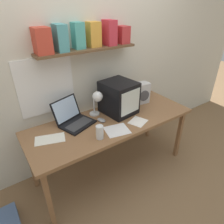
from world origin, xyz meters
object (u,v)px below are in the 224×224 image
object	(u,v)px
computer_mouse	(101,120)
printed_handout	(117,130)
juice_glass	(100,133)
open_notebook	(138,122)
corner_desk	(112,124)
desk_lamp	(97,99)
loose_paper_near_monitor	(50,139)
space_heater	(141,93)
crt_monitor	(119,98)
laptop	(73,118)

from	to	relation	value
computer_mouse	printed_handout	xyz separation A→B (m)	(0.04, -0.23, -0.01)
juice_glass	open_notebook	distance (m)	0.49
computer_mouse	corner_desk	bearing A→B (deg)	-20.42
desk_lamp	printed_handout	xyz separation A→B (m)	(0.02, -0.35, -0.21)
open_notebook	loose_paper_near_monitor	world-z (taller)	same
desk_lamp	printed_handout	size ratio (longest dim) A/B	1.11
space_heater	computer_mouse	size ratio (longest dim) A/B	2.18
corner_desk	computer_mouse	xyz separation A→B (m)	(-0.11, 0.04, 0.07)
crt_monitor	desk_lamp	xyz separation A→B (m)	(-0.25, 0.05, 0.03)
loose_paper_near_monitor	printed_handout	world-z (taller)	same
juice_glass	computer_mouse	distance (m)	0.30
juice_glass	loose_paper_near_monitor	xyz separation A→B (m)	(-0.40, 0.25, -0.06)
open_notebook	juice_glass	bearing A→B (deg)	-178.11
desk_lamp	computer_mouse	distance (m)	0.23
juice_glass	printed_handout	distance (m)	0.22
space_heater	printed_handout	size ratio (longest dim) A/B	0.95
corner_desk	printed_handout	bearing A→B (deg)	-109.88
laptop	open_notebook	size ratio (longest dim) A/B	1.84
loose_paper_near_monitor	crt_monitor	bearing A→B (deg)	4.49
space_heater	desk_lamp	bearing A→B (deg)	-173.58
corner_desk	crt_monitor	size ratio (longest dim) A/B	4.56
crt_monitor	computer_mouse	bearing A→B (deg)	-173.53
computer_mouse	loose_paper_near_monitor	world-z (taller)	computer_mouse
crt_monitor	juice_glass	xyz separation A→B (m)	(-0.44, -0.31, -0.12)
laptop	computer_mouse	xyz separation A→B (m)	(0.26, -0.15, -0.05)
crt_monitor	open_notebook	bearing A→B (deg)	-89.45
space_heater	loose_paper_near_monitor	size ratio (longest dim) A/B	0.84
corner_desk	printed_handout	distance (m)	0.21
open_notebook	loose_paper_near_monitor	distance (m)	0.91
crt_monitor	loose_paper_near_monitor	distance (m)	0.86
corner_desk	space_heater	distance (m)	0.60
crt_monitor	printed_handout	size ratio (longest dim) A/B	1.50
computer_mouse	loose_paper_near_monitor	size ratio (longest dim) A/B	0.38
computer_mouse	open_notebook	distance (m)	0.39
juice_glass	computer_mouse	xyz separation A→B (m)	(0.17, 0.24, -0.04)
corner_desk	juice_glass	world-z (taller)	juice_glass
desk_lamp	printed_handout	distance (m)	0.41
laptop	computer_mouse	size ratio (longest dim) A/B	3.54
computer_mouse	crt_monitor	bearing A→B (deg)	14.08
juice_glass	open_notebook	size ratio (longest dim) A/B	0.60
juice_glass	printed_handout	xyz separation A→B (m)	(0.21, 0.01, -0.06)
desk_lamp	juice_glass	size ratio (longest dim) A/B	2.22
loose_paper_near_monitor	open_notebook	bearing A→B (deg)	-14.63
crt_monitor	open_notebook	xyz separation A→B (m)	(0.04, -0.30, -0.18)
printed_handout	laptop	bearing A→B (deg)	128.65
juice_glass	open_notebook	xyz separation A→B (m)	(0.49, 0.02, -0.06)
crt_monitor	desk_lamp	size ratio (longest dim) A/B	1.35
corner_desk	laptop	xyz separation A→B (m)	(-0.37, 0.19, 0.12)
space_heater	open_notebook	size ratio (longest dim) A/B	1.14
crt_monitor	space_heater	xyz separation A→B (m)	(0.38, 0.04, -0.05)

